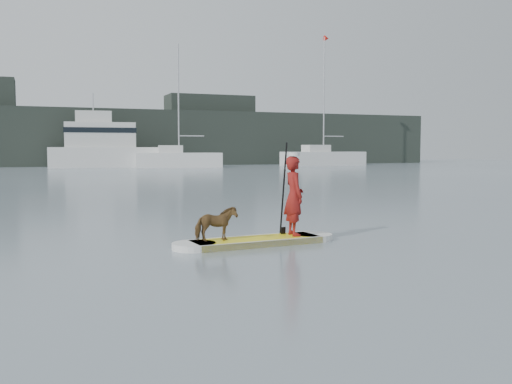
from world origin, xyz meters
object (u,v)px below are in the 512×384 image
object	(u,v)px
dog	(216,224)
motor_yacht_a	(107,147)
sailboat_f	(323,157)
paddler	(294,196)
paddleboard	(256,241)
sailboat_e	(178,159)

from	to	relation	value
dog	motor_yacht_a	xyz separation A→B (m)	(3.66, 47.15, 1.57)
sailboat_f	motor_yacht_a	bearing A→B (deg)	172.29
paddler	motor_yacht_a	size ratio (longest dim) A/B	0.13
paddleboard	sailboat_f	xyz separation A→B (m)	(25.47, 45.21, 0.88)
paddleboard	sailboat_f	bearing A→B (deg)	55.99
dog	sailboat_e	xyz separation A→B (m)	(9.96, 44.10, 0.40)
paddler	dog	bearing A→B (deg)	99.31
paddleboard	dog	distance (m)	0.90
paddler	sailboat_f	xyz separation A→B (m)	(24.65, 45.14, 0.04)
paddler	sailboat_e	world-z (taller)	sailboat_e
paddleboard	motor_yacht_a	size ratio (longest dim) A/B	0.27
sailboat_f	motor_yacht_a	distance (m)	22.74
sailboat_e	sailboat_f	xyz separation A→B (m)	(16.33, 1.18, 0.10)
dog	sailboat_e	world-z (taller)	sailboat_e
dog	sailboat_f	bearing A→B (deg)	-31.08
dog	sailboat_f	distance (m)	52.36
motor_yacht_a	paddler	bearing A→B (deg)	-88.12
paddleboard	motor_yacht_a	world-z (taller)	motor_yacht_a
sailboat_e	sailboat_f	distance (m)	16.38
sailboat_f	paddleboard	bearing A→B (deg)	-122.39
motor_yacht_a	sailboat_f	bearing A→B (deg)	-0.39
dog	paddleboard	bearing A→B (deg)	-86.33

